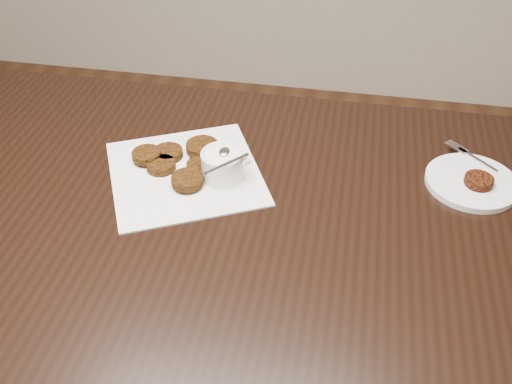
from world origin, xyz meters
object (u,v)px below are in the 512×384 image
at_px(plate_with_patty, 472,179).
at_px(sauce_ramekin, 222,152).
at_px(napkin, 185,173).
at_px(table, 173,334).

bearing_deg(plate_with_patty, sauce_ramekin, -171.85).
xyz_separation_m(sauce_ramekin, plate_with_patty, (0.48, 0.07, -0.05)).
height_order(sauce_ramekin, plate_with_patty, sauce_ramekin).
bearing_deg(sauce_ramekin, napkin, -179.65).
bearing_deg(sauce_ramekin, table, -132.61).
bearing_deg(table, sauce_ramekin, 47.39).
xyz_separation_m(table, napkin, (0.03, 0.11, 0.38)).
xyz_separation_m(napkin, sauce_ramekin, (0.08, 0.00, 0.06)).
distance_m(sauce_ramekin, plate_with_patty, 0.49).
bearing_deg(table, napkin, 76.42).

